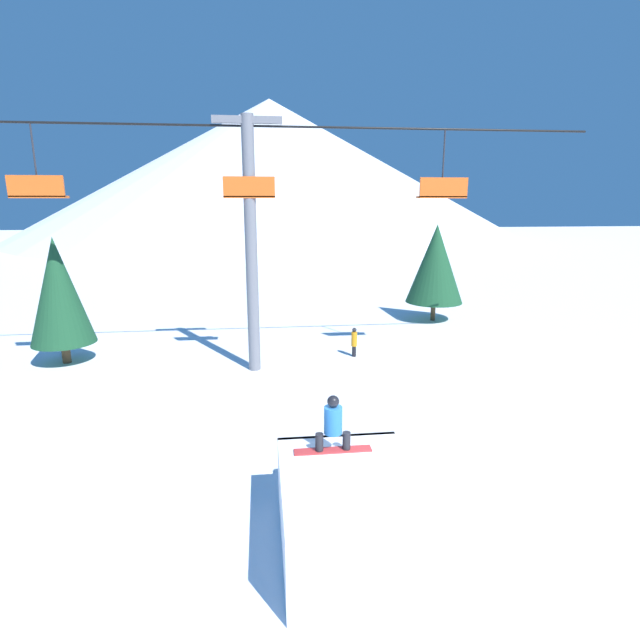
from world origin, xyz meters
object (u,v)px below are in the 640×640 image
Objects in this scene: distant_skier at (354,341)px; snowboarder at (333,425)px; pine_tree_near at (58,291)px; snow_ramp at (350,513)px.

snowboarder is at bearing -102.82° from distant_skier.
snowboarder is 10.93m from distant_skier.
pine_tree_near is 4.06× the size of distant_skier.
pine_tree_near is at bearing 127.64° from snow_ramp.
pine_tree_near is (-9.15, 11.10, 0.88)m from snowboarder.
snow_ramp is 2.75× the size of distant_skier.
snow_ramp is at bearing -52.36° from pine_tree_near.
snow_ramp is 0.68× the size of pine_tree_near.
pine_tree_near reaches higher than distant_skier.
snowboarder is 14.41m from pine_tree_near.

